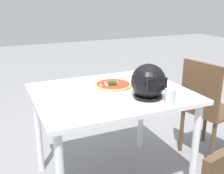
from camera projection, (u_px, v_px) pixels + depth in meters
The scene contains 6 objects.
dining_table at pixel (111, 104), 1.97m from camera, with size 1.08×0.88×0.76m.
pizza_plate at pixel (113, 87), 2.02m from camera, with size 0.33×0.33×0.01m, color white.
pizza at pixel (113, 85), 2.01m from camera, with size 0.28×0.28×0.05m.
motorcycle_helmet at pixel (148, 82), 1.79m from camera, with size 0.23×0.23×0.23m.
drinking_glass at pixel (170, 97), 1.69m from camera, with size 0.07×0.07×0.10m, color silver.
chair_side at pixel (206, 105), 2.37m from camera, with size 0.46×0.46×0.90m.
Camera 1 is at (0.74, 1.68, 1.40)m, focal length 43.69 mm.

